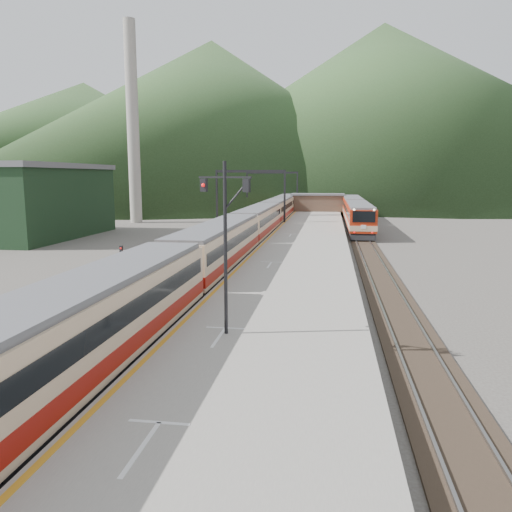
# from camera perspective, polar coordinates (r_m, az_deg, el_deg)

# --- Properties ---
(ground) EXTENTS (400.00, 400.00, 0.00)m
(ground) POSITION_cam_1_polar(r_m,az_deg,el_deg) (16.06, -23.44, -18.01)
(ground) COLOR #47423D
(ground) RESTS_ON ground
(track_main) EXTENTS (2.60, 200.00, 0.23)m
(track_main) POSITION_cam_1_polar(r_m,az_deg,el_deg) (53.09, -0.17, 1.46)
(track_main) COLOR black
(track_main) RESTS_ON ground
(track_far) EXTENTS (2.60, 200.00, 0.23)m
(track_far) POSITION_cam_1_polar(r_m,az_deg,el_deg) (54.06, -5.42, 1.55)
(track_far) COLOR black
(track_far) RESTS_ON ground
(track_second) EXTENTS (2.60, 200.00, 0.23)m
(track_second) POSITION_cam_1_polar(r_m,az_deg,el_deg) (52.61, 12.31, 1.18)
(track_second) COLOR black
(track_second) RESTS_ON ground
(platform) EXTENTS (8.00, 100.00, 1.00)m
(platform) POSITION_cam_1_polar(r_m,az_deg,el_deg) (50.50, 5.78, 1.51)
(platform) COLOR gray
(platform) RESTS_ON ground
(gantry_near) EXTENTS (9.55, 0.25, 8.00)m
(gantry_near) POSITION_cam_1_polar(r_m,az_deg,el_deg) (67.89, -0.64, 7.79)
(gantry_near) COLOR black
(gantry_near) RESTS_ON ground
(gantry_far) EXTENTS (9.55, 0.25, 8.00)m
(gantry_far) POSITION_cam_1_polar(r_m,az_deg,el_deg) (92.66, 1.84, 8.14)
(gantry_far) COLOR black
(gantry_far) RESTS_ON ground
(warehouse) EXTENTS (14.50, 20.50, 8.60)m
(warehouse) POSITION_cam_1_polar(r_m,az_deg,el_deg) (64.94, -25.24, 5.76)
(warehouse) COLOR black
(warehouse) RESTS_ON ground
(smokestack) EXTENTS (1.80, 1.80, 30.00)m
(smokestack) POSITION_cam_1_polar(r_m,az_deg,el_deg) (80.23, -13.90, 14.47)
(smokestack) COLOR #9E998E
(smokestack) RESTS_ON ground
(station_shed) EXTENTS (9.40, 4.40, 3.10)m
(station_shed) POSITION_cam_1_polar(r_m,az_deg,el_deg) (90.16, 7.05, 6.13)
(station_shed) COLOR brown
(station_shed) RESTS_ON platform
(hill_a) EXTENTS (180.00, 180.00, 60.00)m
(hill_a) POSITION_cam_1_polar(r_m,az_deg,el_deg) (208.88, -4.99, 15.34)
(hill_a) COLOR #294520
(hill_a) RESTS_ON ground
(hill_b) EXTENTS (220.00, 220.00, 75.00)m
(hill_b) POSITION_cam_1_polar(r_m,az_deg,el_deg) (244.91, 14.16, 15.95)
(hill_b) COLOR #294520
(hill_b) RESTS_ON ground
(hill_d) EXTENTS (200.00, 200.00, 55.00)m
(hill_d) POSITION_cam_1_polar(r_m,az_deg,el_deg) (283.36, -18.84, 12.74)
(hill_d) COLOR #294520
(hill_d) RESTS_ON ground
(main_train) EXTENTS (2.93, 100.41, 3.57)m
(main_train) POSITION_cam_1_polar(r_m,az_deg,el_deg) (55.94, 0.31, 3.86)
(main_train) COLOR tan
(main_train) RESTS_ON track_main
(second_train) EXTENTS (2.95, 40.11, 3.60)m
(second_train) POSITION_cam_1_polar(r_m,az_deg,el_deg) (75.00, 11.25, 5.02)
(second_train) COLOR #A9240C
(second_train) RESTS_ON track_second
(signal_mast) EXTENTS (2.14, 0.71, 6.69)m
(signal_mast) POSITION_cam_1_polar(r_m,az_deg,el_deg) (19.07, -3.54, 2.97)
(signal_mast) COLOR black
(signal_mast) RESTS_ON platform
(short_signal_b) EXTENTS (0.23, 0.18, 2.27)m
(short_signal_b) POSITION_cam_1_polar(r_m,az_deg,el_deg) (41.91, -7.02, 1.27)
(short_signal_b) COLOR black
(short_signal_b) RESTS_ON ground
(short_signal_c) EXTENTS (0.25, 0.20, 2.27)m
(short_signal_c) POSITION_cam_1_polar(r_m,az_deg,el_deg) (36.62, -15.11, -0.11)
(short_signal_c) COLOR black
(short_signal_c) RESTS_ON ground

